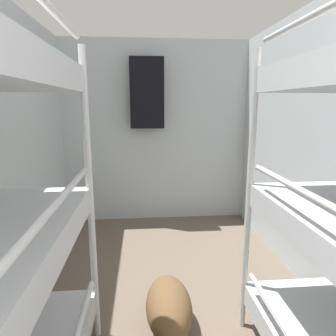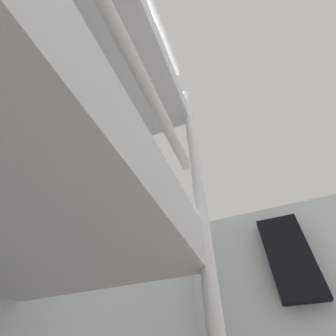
# 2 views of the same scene
# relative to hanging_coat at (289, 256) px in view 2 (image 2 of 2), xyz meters

# --- Properties ---
(wall_left) EXTENTS (0.06, 4.75, 2.46)m
(wall_left) POSITION_rel_hanging_coat_xyz_m (-1.17, -2.20, -0.53)
(wall_left) COLOR silver
(wall_left) RESTS_ON ground_plane
(wall_back) EXTENTS (2.62, 0.06, 2.46)m
(wall_back) POSITION_rel_hanging_coat_xyz_m (0.11, 0.15, -0.53)
(wall_back) COLOR silver
(wall_back) RESTS_ON ground_plane
(hanging_coat) EXTENTS (0.44, 0.12, 0.90)m
(hanging_coat) POSITION_rel_hanging_coat_xyz_m (0.00, 0.00, 0.00)
(hanging_coat) COLOR black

